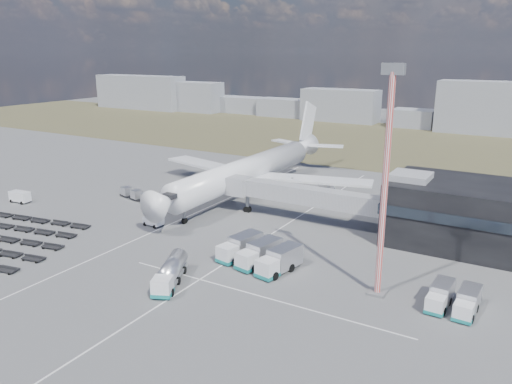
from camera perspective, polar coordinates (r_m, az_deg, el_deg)
The scene contains 15 objects.
ground at distance 84.16m, azimuth -11.96°, elevation -5.31°, with size 420.00×420.00×0.00m, color #565659.
grass_strip at distance 178.35m, azimuth 12.47°, elevation 5.81°, with size 420.00×90.00×0.01m, color #483E2B.
lane_markings at distance 80.49m, azimuth -5.32°, elevation -6.00°, with size 47.12×110.00×0.01m.
terminal at distance 85.21m, azimuth 24.99°, elevation -2.48°, with size 30.40×16.40×11.00m.
jet_bridge at distance 90.05m, azimuth 4.26°, elevation -0.20°, with size 30.30×3.80×7.05m.
airliner at distance 107.52m, azimuth -0.52°, elevation 2.62°, with size 51.59×64.53×17.62m.
skyline at distance 220.69m, azimuth 10.24°, elevation 9.54°, with size 314.51×25.80×19.25m.
fuel_tanker at distance 67.75m, azimuth -9.79°, elevation -9.07°, with size 6.32×9.93×3.16m.
pushback_tug at distance 90.11m, azimuth -11.63°, elevation -3.33°, with size 3.53×1.99×1.56m, color white.
utility_van at distance 112.46m, azimuth -25.37°, elevation -0.52°, with size 4.34×1.96×2.31m, color white.
catering_truck at distance 108.11m, azimuth 8.11°, elevation 0.44°, with size 3.65×6.57×2.85m.
service_trucks_near at distance 72.41m, azimuth 0.35°, elevation -7.05°, with size 11.54×9.56×3.12m.
service_trucks_far at distance 65.12m, azimuth 21.65°, elevation -11.29°, with size 5.56×6.56×2.55m.
uld_row at distance 103.31m, azimuth -12.41°, elevation -0.69°, with size 17.31×5.69×1.90m.
floodlight_mast at distance 61.66m, azimuth 14.52°, elevation 0.72°, with size 2.66×2.20×28.55m.
Camera 1 is at (53.84, -57.40, 29.82)m, focal length 35.00 mm.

